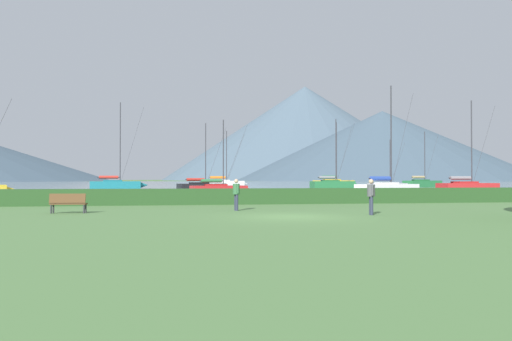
{
  "coord_description": "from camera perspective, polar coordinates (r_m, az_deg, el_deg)",
  "views": [
    {
      "loc": [
        -5.11,
        -21.23,
        1.68
      ],
      "look_at": [
        7.73,
        56.13,
        2.9
      ],
      "focal_mm": 35.04,
      "sensor_mm": 36.0,
      "label": 1
    }
  ],
  "objects": [
    {
      "name": "sailboat_slip_1",
      "position": [
        65.76,
        -6.13,
        -1.83
      ],
      "size": [
        7.3,
        3.92,
        8.94
      ],
      "rotation": [
        0.0,
        0.0,
        0.31
      ],
      "color": "black",
      "rests_on": "harbor_water"
    },
    {
      "name": "sailboat_slip_2",
      "position": [
        98.69,
        8.92,
        -1.4
      ],
      "size": [
        9.45,
        5.08,
        12.7
      ],
      "rotation": [
        0.0,
        0.0,
        0.31
      ],
      "color": "gold",
      "rests_on": "harbor_water"
    },
    {
      "name": "sailboat_slip_6",
      "position": [
        78.52,
        14.82,
        -1.68
      ],
      "size": [
        7.02,
        3.28,
        7.59
      ],
      "rotation": [
        0.0,
        0.0,
        0.22
      ],
      "color": "#9E9EA3",
      "rests_on": "harbor_water"
    },
    {
      "name": "sailboat_slip_8",
      "position": [
        52.4,
        -4.18,
        -2.12
      ],
      "size": [
        6.84,
        3.31,
        7.83
      ],
      "rotation": [
        0.0,
        0.0,
        0.24
      ],
      "color": "red",
      "rests_on": "harbor_water"
    },
    {
      "name": "sailboat_slip_0",
      "position": [
        64.36,
        23.08,
        -1.71
      ],
      "size": [
        8.27,
        3.05,
        10.96
      ],
      "rotation": [
        0.0,
        0.0,
        0.09
      ],
      "color": "red",
      "rests_on": "harbor_water"
    },
    {
      "name": "sailboat_slip_12",
      "position": [
        87.33,
        8.8,
        -1.51
      ],
      "size": [
        8.77,
        3.14,
        11.96
      ],
      "rotation": [
        0.0,
        0.0,
        0.08
      ],
      "color": "#236B38",
      "rests_on": "harbor_water"
    },
    {
      "name": "ground_plane",
      "position": [
        21.9,
        4.13,
        -5.3
      ],
      "size": [
        1000.0,
        1000.0,
        0.0
      ],
      "primitive_type": "plane",
      "color": "#517A42"
    },
    {
      "name": "sailboat_slip_3",
      "position": [
        53.38,
        14.82,
        -1.95
      ],
      "size": [
        8.0,
        4.54,
        11.34
      ],
      "rotation": [
        0.0,
        0.0,
        0.35
      ],
      "color": "white",
      "rests_on": "harbor_water"
    },
    {
      "name": "sailboat_slip_7",
      "position": [
        81.3,
        -15.64,
        -1.51
      ],
      "size": [
        8.91,
        3.18,
        13.63
      ],
      "rotation": [
        0.0,
        0.0,
        0.08
      ],
      "color": "#19707A",
      "rests_on": "harbor_water"
    },
    {
      "name": "park_bench_near_path",
      "position": [
        25.64,
        -20.65,
        -3.41
      ],
      "size": [
        1.73,
        0.63,
        0.95
      ],
      "rotation": [
        0.0,
        0.0,
        -0.09
      ],
      "color": "brown",
      "rests_on": "ground_plane"
    },
    {
      "name": "distant_hill_central_peak",
      "position": [
        449.32,
        5.61,
        4.26
      ],
      "size": [
        252.51,
        252.51,
        83.92
      ],
      "primitive_type": "cone",
      "color": "#4C6070",
      "rests_on": "ground_plane"
    },
    {
      "name": "harbor_water",
      "position": [
        158.32,
        -7.57,
        -1.49
      ],
      "size": [
        320.0,
        246.0,
        0.0
      ],
      "primitive_type": "cube",
      "color": "#8C9EA3",
      "rests_on": "ground_plane"
    },
    {
      "name": "hedge_line",
      "position": [
        32.65,
        -0.41,
        -2.96
      ],
      "size": [
        80.0,
        1.2,
        1.02
      ],
      "primitive_type": "cube",
      "color": "#284C23",
      "rests_on": "ground_plane"
    },
    {
      "name": "person_seated_viewer",
      "position": [
        23.49,
        13.0,
        -2.6
      ],
      "size": [
        0.36,
        0.57,
        1.65
      ],
      "rotation": [
        0.0,
        0.0,
        -0.12
      ],
      "color": "#2D3347",
      "rests_on": "ground_plane"
    },
    {
      "name": "sailboat_slip_11",
      "position": [
        93.56,
        -3.7,
        -1.48
      ],
      "size": [
        8.97,
        4.21,
        10.56
      ],
      "rotation": [
        0.0,
        0.0,
        0.22
      ],
      "color": "white",
      "rests_on": "harbor_water"
    },
    {
      "name": "sailboat_slip_4",
      "position": [
        100.92,
        18.51,
        -1.38
      ],
      "size": [
        9.18,
        5.12,
        10.7
      ],
      "rotation": [
        0.0,
        0.0,
        0.34
      ],
      "color": "#236B38",
      "rests_on": "harbor_water"
    },
    {
      "name": "person_standing_walker",
      "position": [
        25.98,
        -2.27,
        -2.46
      ],
      "size": [
        0.36,
        0.55,
        1.65
      ],
      "rotation": [
        0.0,
        0.0,
        0.27
      ],
      "color": "#2D3347",
      "rests_on": "ground_plane"
    },
    {
      "name": "distant_hill_east_ridge",
      "position": [
        359.48,
        14.22,
        2.75
      ],
      "size": [
        205.92,
        205.92,
        48.66
      ],
      "primitive_type": "cone",
      "color": "#425666",
      "rests_on": "ground_plane"
    }
  ]
}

